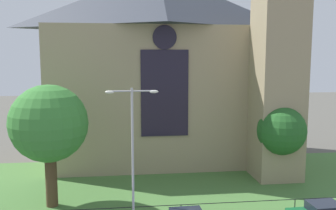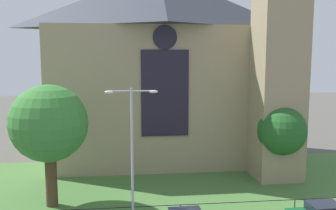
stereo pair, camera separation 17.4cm
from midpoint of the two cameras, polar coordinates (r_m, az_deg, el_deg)
ground at (r=32.51m, az=-0.85°, el=-12.22°), size 160.00×160.00×0.00m
grass_verge at (r=30.64m, az=-0.45°, el=-13.46°), size 120.00×20.00×0.01m
church_building at (r=38.63m, az=-0.41°, el=6.43°), size 23.20×16.20×26.00m
iron_railing at (r=25.27m, az=1.86°, el=-15.74°), size 32.43×0.07×1.13m
tree_left_near at (r=27.54m, az=-18.47°, el=-2.90°), size 5.65×5.65×9.06m
tree_right_near at (r=32.91m, az=17.35°, el=-3.95°), size 4.24×4.24×6.80m
streetlamp_near at (r=23.46m, az=-5.84°, el=-5.51°), size 3.37×0.26×9.04m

